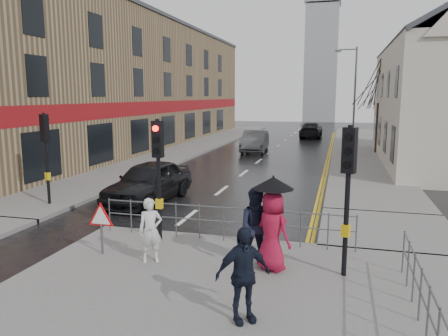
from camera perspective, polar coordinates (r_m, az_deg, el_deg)
The scene contains 23 objects.
ground at distance 12.56m, azimuth -9.53°, elevation -10.03°, with size 120.00×120.00×0.00m, color black.
near_pavement at distance 8.56m, azimuth -0.40°, elevation -19.11°, with size 10.00×9.00×0.14m, color #605E5B.
left_pavement at distance 35.89m, azimuth -3.79°, elevation 2.89°, with size 4.00×44.00×0.14m, color #605E5B.
right_pavement at distance 36.01m, azimuth 17.31°, elevation 2.51°, with size 4.00×40.00×0.14m, color #605E5B.
pavement_bridge_right at distance 14.42m, azimuth 20.51°, elevation -7.65°, with size 4.00×4.20×0.14m, color #605E5B.
building_left_terrace at distance 36.91m, azimuth -12.64°, elevation 10.54°, with size 8.00×42.00×10.00m, color #8D7551.
church_tower at distance 72.99m, azimuth 12.56°, elevation 13.04°, with size 5.00×5.00×18.00m, color #95989D.
traffic_signal_near_left at distance 12.07m, azimuth -8.60°, elevation 1.23°, with size 0.28×0.27×3.40m.
traffic_signal_near_right at distance 9.89m, azimuth 15.92°, elevation -0.83°, with size 0.34×0.33×3.40m.
traffic_signal_far_left at distance 17.38m, azimuth -22.28°, elevation 3.13°, with size 0.34×0.33×3.40m.
guard_railing_front at distance 12.21m, azimuth -0.04°, elevation -6.25°, with size 7.14×0.04×1.00m.
guard_railing_side at distance 8.79m, azimuth 24.33°, elevation -13.62°, with size 0.04×4.54×1.00m.
warning_sign at distance 11.59m, azimuth -15.78°, elevation -6.53°, with size 0.80×0.07×1.35m.
street_lamp at distance 38.76m, azimuth 16.47°, elevation 9.88°, with size 1.83×0.25×8.00m.
tree_near at distance 32.86m, azimuth 19.72°, elevation 10.62°, with size 2.40×2.40×6.58m.
tree_far at distance 40.86m, azimuth 19.49°, elevation 9.29°, with size 2.40×2.40×5.64m.
pedestrian_a at distance 10.85m, azimuth -9.58°, elevation -8.02°, with size 0.58×0.38×1.58m, color silver.
pedestrian_b at distance 10.41m, azimuth 4.40°, elevation -7.75°, with size 0.92×0.72×1.90m, color black.
pedestrian_with_umbrella at distance 10.16m, azimuth 6.36°, elevation -6.94°, with size 1.09×0.98×2.21m.
pedestrian_d at distance 7.99m, azimuth 2.45°, elevation -13.74°, with size 1.03×0.43×1.76m, color black.
car_parked at distance 17.40m, azimuth -9.81°, elevation -1.79°, with size 1.91×4.75×1.62m, color black.
car_mid at distance 32.71m, azimuth 4.05°, elevation 3.53°, with size 1.69×4.84×1.59m, color #474A4C.
car_far at distance 44.56m, azimuth 11.30°, elevation 4.89°, with size 2.11×5.20×1.51m, color black.
Camera 1 is at (5.00, -10.75, 4.16)m, focal length 35.00 mm.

